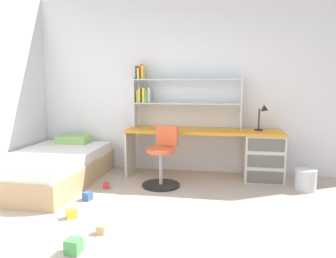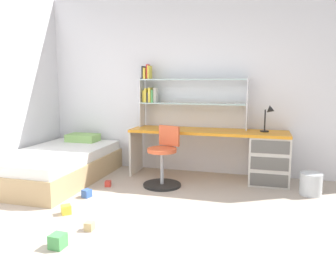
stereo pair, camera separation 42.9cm
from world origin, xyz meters
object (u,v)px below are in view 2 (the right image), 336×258
at_px(toy_block_blue_1, 87,193).
at_px(toy_block_natural_3, 89,226).
at_px(desk, 251,153).
at_px(toy_block_green_0, 58,241).
at_px(bookshelf_hutch, 179,93).
at_px(desk_lamp, 270,114).
at_px(toy_block_red_4, 108,184).
at_px(toy_block_yellow_2, 66,210).
at_px(swivel_chair, 163,162).
at_px(bed_platform, 58,165).
at_px(waste_bin, 311,184).

relative_size(toy_block_blue_1, toy_block_natural_3, 1.19).
bearing_deg(desk, toy_block_green_0, -122.19).
bearing_deg(toy_block_green_0, toy_block_blue_1, 108.32).
height_order(bookshelf_hutch, desk_lamp, bookshelf_hutch).
bearing_deg(bookshelf_hutch, toy_block_red_4, -128.42).
bearing_deg(toy_block_natural_3, toy_block_yellow_2, 146.65).
relative_size(desk, swivel_chair, 2.80).
relative_size(bed_platform, toy_block_yellow_2, 20.27).
bearing_deg(toy_block_green_0, bookshelf_hutch, 80.73).
xyz_separation_m(bookshelf_hutch, toy_block_yellow_2, (-0.77, -1.95, -1.21)).
height_order(bookshelf_hutch, toy_block_green_0, bookshelf_hutch).
bearing_deg(desk_lamp, waste_bin, -38.37).
xyz_separation_m(bed_platform, toy_block_natural_3, (1.27, -1.38, -0.18)).
relative_size(swivel_chair, waste_bin, 2.94).
distance_m(desk, toy_block_yellow_2, 2.61).
distance_m(desk, bookshelf_hutch, 1.41).
bearing_deg(bed_platform, toy_block_yellow_2, -52.72).
distance_m(desk_lamp, toy_block_blue_1, 2.68).
xyz_separation_m(waste_bin, toy_block_green_0, (-2.30, -2.06, -0.08)).
xyz_separation_m(toy_block_green_0, toy_block_yellow_2, (-0.35, 0.67, -0.01)).
bearing_deg(toy_block_yellow_2, desk_lamp, 40.37).
relative_size(desk_lamp, bed_platform, 0.19).
bearing_deg(toy_block_yellow_2, bed_platform, 127.28).
bearing_deg(bed_platform, toy_block_natural_3, -47.37).
distance_m(toy_block_yellow_2, toy_block_natural_3, 0.53).
relative_size(bed_platform, toy_block_blue_1, 20.59).
relative_size(desk, waste_bin, 8.25).
xyz_separation_m(desk, toy_block_yellow_2, (-1.89, -1.77, -0.36)).
height_order(toy_block_green_0, toy_block_natural_3, toy_block_green_0).
xyz_separation_m(bookshelf_hutch, swivel_chair, (-0.04, -0.70, -0.93)).
xyz_separation_m(swivel_chair, bed_platform, (-1.56, -0.16, -0.11)).
relative_size(bookshelf_hutch, desk_lamp, 4.31).
height_order(bookshelf_hutch, toy_block_red_4, bookshelf_hutch).
distance_m(bookshelf_hutch, desk_lamp, 1.38).
bearing_deg(desk, waste_bin, -27.04).
distance_m(desk_lamp, toy_block_red_4, 2.44).
height_order(swivel_chair, bed_platform, swivel_chair).
relative_size(bookshelf_hutch, swivel_chair, 2.02).
bearing_deg(swivel_chair, toy_block_natural_3, -100.78).
distance_m(desk, bed_platform, 2.80).
bearing_deg(toy_block_yellow_2, toy_block_natural_3, -33.35).
bearing_deg(toy_block_red_4, desk_lamp, 21.03).
bearing_deg(toy_block_natural_3, toy_block_red_4, 108.27).
bearing_deg(toy_block_blue_1, toy_block_yellow_2, -84.48).
xyz_separation_m(waste_bin, toy_block_blue_1, (-2.70, -0.85, -0.09)).
height_order(desk, toy_block_yellow_2, desk).
relative_size(swivel_chair, toy_block_green_0, 6.65).
distance_m(desk, swivel_chair, 1.27).
relative_size(bed_platform, waste_bin, 7.16).
bearing_deg(toy_block_red_4, waste_bin, 8.52).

